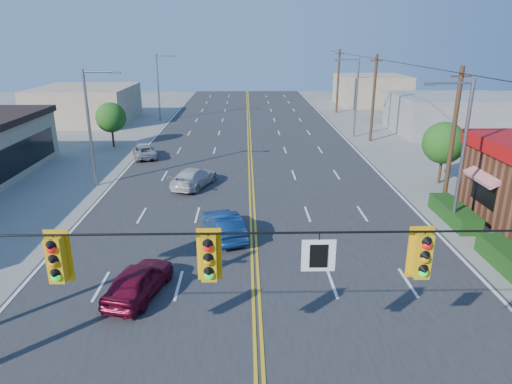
{
  "coord_description": "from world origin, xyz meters",
  "views": [
    {
      "loc": [
        -0.38,
        -8.97,
        10.0
      ],
      "look_at": [
        0.15,
        13.84,
        2.2
      ],
      "focal_mm": 32.0,
      "sensor_mm": 36.0,
      "label": 1
    }
  ],
  "objects_px": {
    "car_magenta": "(139,282)",
    "car_silver": "(145,152)",
    "car_blue": "(224,226)",
    "car_white": "(194,178)",
    "signal_span": "(258,279)"
  },
  "relations": [
    {
      "from": "car_magenta",
      "to": "car_silver",
      "type": "bearing_deg",
      "value": -64.12
    },
    {
      "from": "car_magenta",
      "to": "car_blue",
      "type": "bearing_deg",
      "value": -104.84
    },
    {
      "from": "car_magenta",
      "to": "car_white",
      "type": "xyz_separation_m",
      "value": [
        0.72,
        14.13,
        -0.01
      ]
    },
    {
      "from": "car_magenta",
      "to": "car_silver",
      "type": "height_order",
      "value": "car_magenta"
    },
    {
      "from": "car_blue",
      "to": "car_magenta",
      "type": "bearing_deg",
      "value": 42.72
    },
    {
      "from": "car_white",
      "to": "car_silver",
      "type": "distance_m",
      "value": 9.65
    },
    {
      "from": "car_magenta",
      "to": "car_white",
      "type": "bearing_deg",
      "value": -78.24
    },
    {
      "from": "car_white",
      "to": "car_magenta",
      "type": "bearing_deg",
      "value": 107.6
    },
    {
      "from": "car_blue",
      "to": "car_white",
      "type": "bearing_deg",
      "value": -91.68
    },
    {
      "from": "signal_span",
      "to": "car_white",
      "type": "distance_m",
      "value": 22.17
    },
    {
      "from": "car_silver",
      "to": "car_blue",
      "type": "bearing_deg",
      "value": 97.5
    },
    {
      "from": "signal_span",
      "to": "car_silver",
      "type": "bearing_deg",
      "value": 106.93
    },
    {
      "from": "signal_span",
      "to": "car_blue",
      "type": "bearing_deg",
      "value": 96.26
    },
    {
      "from": "car_blue",
      "to": "car_silver",
      "type": "relative_size",
      "value": 1.03
    },
    {
      "from": "car_white",
      "to": "car_blue",
      "type": "bearing_deg",
      "value": 126.59
    }
  ]
}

